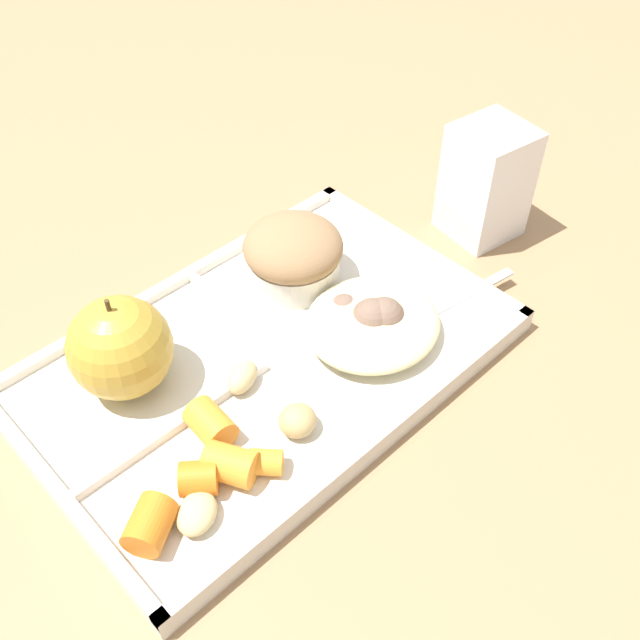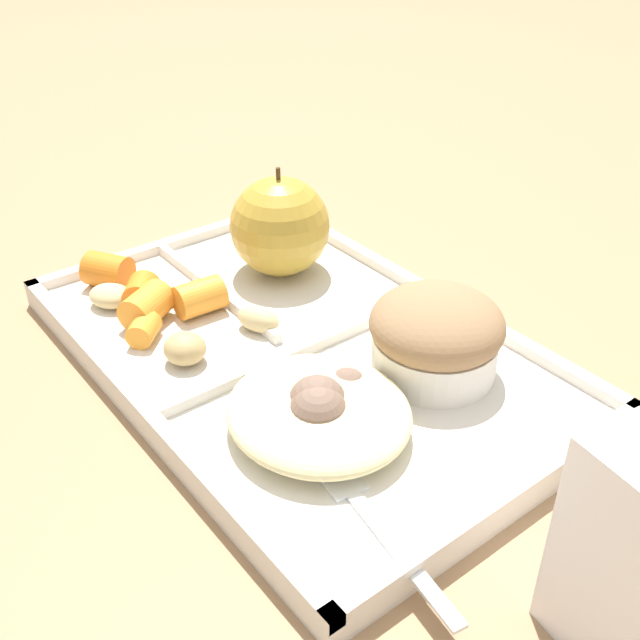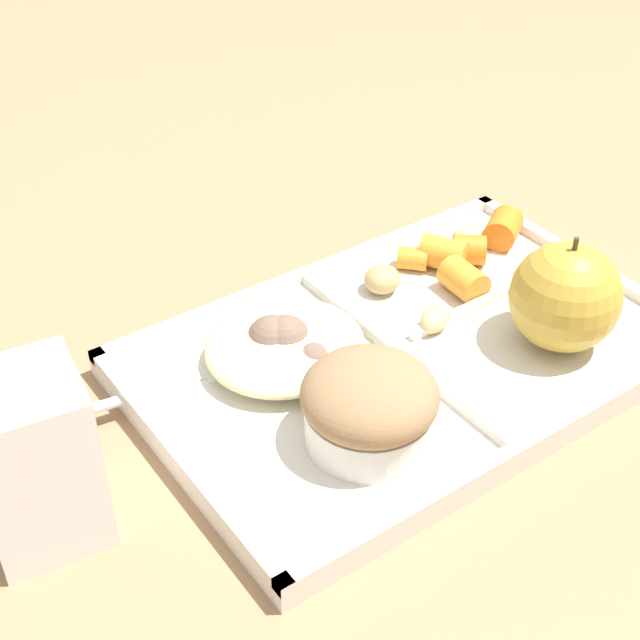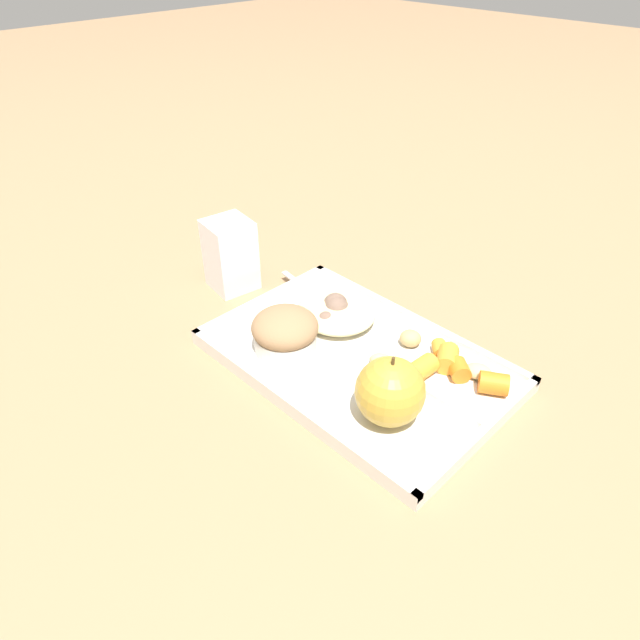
{
  "view_description": "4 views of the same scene",
  "coord_description": "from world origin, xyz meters",
  "px_view_note": "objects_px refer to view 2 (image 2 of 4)",
  "views": [
    {
      "loc": [
        -0.25,
        -0.32,
        0.47
      ],
      "look_at": [
        0.04,
        -0.02,
        0.05
      ],
      "focal_mm": 41.16,
      "sensor_mm": 36.0,
      "label": 1
    },
    {
      "loc": [
        0.36,
        -0.26,
        0.32
      ],
      "look_at": [
        0.0,
        0.02,
        0.03
      ],
      "focal_mm": 42.43,
      "sensor_mm": 36.0,
      "label": 2
    },
    {
      "loc": [
        0.36,
        0.39,
        0.44
      ],
      "look_at": [
        0.06,
        -0.03,
        0.05
      ],
      "focal_mm": 52.1,
      "sensor_mm": 36.0,
      "label": 3
    },
    {
      "loc": [
        -0.37,
        0.44,
        0.5
      ],
      "look_at": [
        0.06,
        0.01,
        0.05
      ],
      "focal_mm": 31.83,
      "sensor_mm": 36.0,
      "label": 4
    }
  ],
  "objects_px": {
    "green_apple": "(280,226)",
    "plastic_fork": "(363,508)",
    "bran_muffin": "(436,335)",
    "lunch_tray": "(298,352)"
  },
  "relations": [
    {
      "from": "green_apple",
      "to": "bran_muffin",
      "type": "height_order",
      "value": "green_apple"
    },
    {
      "from": "lunch_tray",
      "to": "green_apple",
      "type": "bearing_deg",
      "value": 150.75
    },
    {
      "from": "lunch_tray",
      "to": "bran_muffin",
      "type": "height_order",
      "value": "bran_muffin"
    },
    {
      "from": "plastic_fork",
      "to": "green_apple",
      "type": "bearing_deg",
      "value": 154.09
    },
    {
      "from": "bran_muffin",
      "to": "lunch_tray",
      "type": "bearing_deg",
      "value": -145.94
    },
    {
      "from": "green_apple",
      "to": "plastic_fork",
      "type": "xyz_separation_m",
      "value": [
        0.24,
        -0.12,
        -0.04
      ]
    },
    {
      "from": "green_apple",
      "to": "plastic_fork",
      "type": "relative_size",
      "value": 0.61
    },
    {
      "from": "green_apple",
      "to": "plastic_fork",
      "type": "height_order",
      "value": "green_apple"
    },
    {
      "from": "lunch_tray",
      "to": "bran_muffin",
      "type": "distance_m",
      "value": 0.1
    },
    {
      "from": "lunch_tray",
      "to": "plastic_fork",
      "type": "distance_m",
      "value": 0.16
    }
  ]
}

